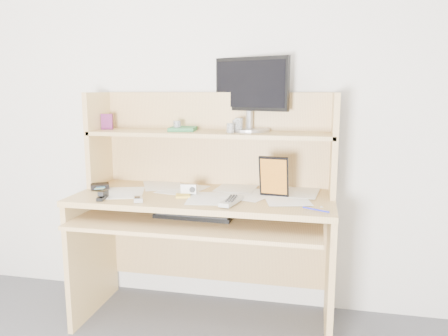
% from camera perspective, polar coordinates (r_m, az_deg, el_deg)
% --- Properties ---
extents(back_wall, '(3.60, 0.04, 2.50)m').
position_cam_1_polar(back_wall, '(2.63, -0.96, 8.77)').
color(back_wall, silver).
rests_on(back_wall, floor).
extents(desk, '(1.40, 0.70, 1.30)m').
position_cam_1_polar(desk, '(2.47, -2.18, -4.33)').
color(desk, tan).
rests_on(desk, floor).
extents(paper_clutter, '(1.32, 0.54, 0.01)m').
position_cam_1_polar(paper_clutter, '(2.38, -2.66, -3.44)').
color(paper_clutter, white).
rests_on(paper_clutter, desk).
extents(keyboard, '(0.42, 0.16, 0.03)m').
position_cam_1_polar(keyboard, '(2.32, -3.89, -6.09)').
color(keyboard, black).
rests_on(keyboard, desk).
extents(tv_remote, '(0.09, 0.21, 0.02)m').
position_cam_1_polar(tv_remote, '(2.18, 0.98, -4.34)').
color(tv_remote, '#AAAAA5').
rests_on(tv_remote, paper_clutter).
extents(flip_phone, '(0.08, 0.10, 0.02)m').
position_cam_1_polar(flip_phone, '(2.28, -11.16, -3.90)').
color(flip_phone, '#B9B9BC').
rests_on(flip_phone, paper_clutter).
extents(stapler, '(0.06, 0.13, 0.04)m').
position_cam_1_polar(stapler, '(2.37, -15.60, -3.34)').
color(stapler, black).
rests_on(stapler, paper_clutter).
extents(wallet, '(0.13, 0.12, 0.03)m').
position_cam_1_polar(wallet, '(2.61, -15.92, -2.28)').
color(wallet, black).
rests_on(wallet, paper_clutter).
extents(sticky_note_pad, '(0.10, 0.10, 0.01)m').
position_cam_1_polar(sticky_note_pad, '(2.35, -5.39, -3.62)').
color(sticky_note_pad, yellow).
rests_on(sticky_note_pad, desk).
extents(digital_camera, '(0.09, 0.04, 0.05)m').
position_cam_1_polar(digital_camera, '(2.39, -4.60, -2.73)').
color(digital_camera, '#B1B0B3').
rests_on(digital_camera, paper_clutter).
extents(game_case, '(0.16, 0.04, 0.22)m').
position_cam_1_polar(game_case, '(2.31, 6.53, -1.10)').
color(game_case, black).
rests_on(game_case, paper_clutter).
extents(blue_pen, '(0.12, 0.07, 0.01)m').
position_cam_1_polar(blue_pen, '(2.10, 11.91, -5.35)').
color(blue_pen, '#191FC2').
rests_on(blue_pen, paper_clutter).
extents(card_box, '(0.07, 0.03, 0.09)m').
position_cam_1_polar(card_box, '(2.70, -15.04, 5.86)').
color(card_box, '#9F2615').
rests_on(card_box, desk).
extents(shelf_book, '(0.17, 0.22, 0.02)m').
position_cam_1_polar(shelf_book, '(2.56, -5.36, 5.13)').
color(shelf_book, '#2F7540').
rests_on(shelf_book, desk).
extents(chip_stack_a, '(0.05, 0.05, 0.06)m').
position_cam_1_polar(chip_stack_a, '(2.54, -6.15, 5.51)').
color(chip_stack_a, black).
rests_on(chip_stack_a, desk).
extents(chip_stack_b, '(0.04, 0.04, 0.07)m').
position_cam_1_polar(chip_stack_b, '(2.45, 1.57, 5.51)').
color(chip_stack_b, white).
rests_on(chip_stack_b, desk).
extents(chip_stack_c, '(0.04, 0.04, 0.05)m').
position_cam_1_polar(chip_stack_c, '(2.40, 0.85, 5.24)').
color(chip_stack_c, black).
rests_on(chip_stack_c, desk).
extents(chip_stack_d, '(0.05, 0.05, 0.08)m').
position_cam_1_polar(chip_stack_d, '(2.46, 1.92, 5.64)').
color(chip_stack_d, white).
rests_on(chip_stack_d, desk).
extents(monitor, '(0.46, 0.25, 0.42)m').
position_cam_1_polar(monitor, '(2.52, 3.40, 9.88)').
color(monitor, '#A9A9AE').
rests_on(monitor, desk).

